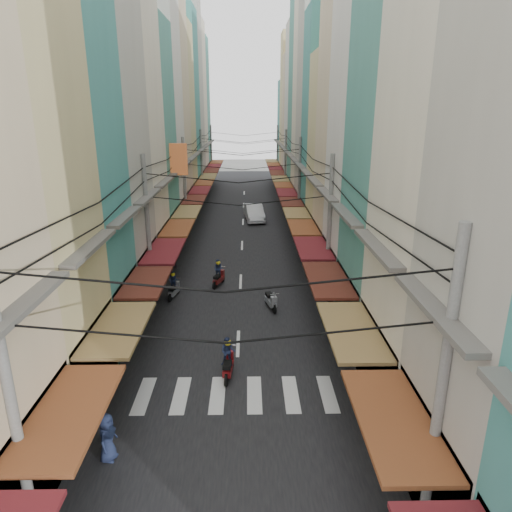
{
  "coord_description": "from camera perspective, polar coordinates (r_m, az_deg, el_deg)",
  "views": [
    {
      "loc": [
        0.5,
        -20.9,
        10.36
      ],
      "look_at": [
        0.95,
        4.6,
        2.15
      ],
      "focal_mm": 32.0,
      "sensor_mm": 36.0,
      "label": 1
    }
  ],
  "objects": [
    {
      "name": "pedestrians",
      "position": [
        24.98,
        -10.3,
        -4.4
      ],
      "size": [
        12.89,
        21.22,
        2.15
      ],
      "color": "#29202B",
      "rests_on": "ground"
    },
    {
      "name": "parked_scooters",
      "position": [
        20.9,
        9.23,
        -10.68
      ],
      "size": [
        13.17,
        11.97,
        1.0
      ],
      "color": "black",
      "rests_on": "ground"
    },
    {
      "name": "sidewalk_left",
      "position": [
        42.76,
        -10.42,
        3.57
      ],
      "size": [
        3.0,
        80.0,
        0.06
      ],
      "primitive_type": "cube",
      "color": "gray",
      "rests_on": "ground"
    },
    {
      "name": "ground",
      "position": [
        23.33,
        -2.16,
        -8.53
      ],
      "size": [
        160.0,
        160.0,
        0.0
      ],
      "primitive_type": "plane",
      "color": "slate",
      "rests_on": "ground"
    },
    {
      "name": "white_car",
      "position": [
        44.8,
        -0.21,
        4.48
      ],
      "size": [
        5.61,
        2.68,
        1.91
      ],
      "primitive_type": "imported",
      "rotation": [
        0.0,
        0.0,
        0.1
      ],
      "color": "white",
      "rests_on": "ground"
    },
    {
      "name": "market_umbrella",
      "position": [
        19.47,
        15.19,
        -7.91
      ],
      "size": [
        2.27,
        2.27,
        2.39
      ],
      "color": "#B2B2B7",
      "rests_on": "ground"
    },
    {
      "name": "moving_scooters",
      "position": [
        24.27,
        -4.88,
        -6.18
      ],
      "size": [
        5.9,
        11.79,
        1.74
      ],
      "color": "black",
      "rests_on": "ground"
    },
    {
      "name": "road",
      "position": [
        42.19,
        -1.66,
        3.64
      ],
      "size": [
        10.0,
        80.0,
        0.02
      ],
      "primitive_type": "cube",
      "color": "black",
      "rests_on": "ground"
    },
    {
      "name": "building_row_right",
      "position": [
        38.09,
        10.64,
        16.13
      ],
      "size": [
        7.8,
        68.98,
        22.59
      ],
      "color": "teal",
      "rests_on": "ground"
    },
    {
      "name": "traffic_sign",
      "position": [
        17.76,
        14.2,
        -10.82
      ],
      "size": [
        0.1,
        0.61,
        2.78
      ],
      "color": "gray",
      "rests_on": "ground"
    },
    {
      "name": "crosswalk",
      "position": [
        18.14,
        -2.51,
        -16.91
      ],
      "size": [
        7.55,
        2.4,
        0.01
      ],
      "color": "silver",
      "rests_on": "ground"
    },
    {
      "name": "building_row_left",
      "position": [
        38.4,
        -14.27,
        16.46
      ],
      "size": [
        7.8,
        67.67,
        23.7
      ],
      "color": "silver",
      "rests_on": "ground"
    },
    {
      "name": "utility_poles",
      "position": [
        36.11,
        -1.84,
        11.84
      ],
      "size": [
        10.2,
        66.13,
        8.2
      ],
      "color": "gray",
      "rests_on": "ground"
    },
    {
      "name": "bicycle",
      "position": [
        24.28,
        12.38,
        -7.86
      ],
      "size": [
        1.86,
        0.81,
        1.25
      ],
      "primitive_type": "imported",
      "rotation": [
        0.0,
        0.0,
        1.64
      ],
      "color": "black",
      "rests_on": "ground"
    },
    {
      "name": "sidewalk_right",
      "position": [
        42.61,
        7.13,
        3.68
      ],
      "size": [
        3.0,
        80.0,
        0.06
      ],
      "primitive_type": "cube",
      "color": "gray",
      "rests_on": "ground"
    }
  ]
}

